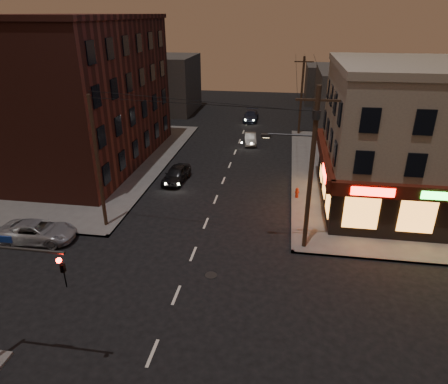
% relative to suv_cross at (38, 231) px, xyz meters
% --- Properties ---
extents(ground, '(120.00, 120.00, 0.00)m').
position_rel_suv_cross_xyz_m(ground, '(10.35, -4.00, -0.68)').
color(ground, black).
rests_on(ground, ground).
extents(sidewalk_ne, '(24.00, 28.00, 0.15)m').
position_rel_suv_cross_xyz_m(sidewalk_ne, '(28.35, 15.00, -0.60)').
color(sidewalk_ne, '#514F4C').
rests_on(sidewalk_ne, ground).
extents(sidewalk_nw, '(24.00, 28.00, 0.15)m').
position_rel_suv_cross_xyz_m(sidewalk_nw, '(-7.65, 15.00, -0.60)').
color(sidewalk_nw, '#514F4C').
rests_on(sidewalk_nw, ground).
extents(pizza_building, '(15.85, 12.85, 10.50)m').
position_rel_suv_cross_xyz_m(pizza_building, '(26.28, 9.43, 4.67)').
color(pizza_building, gray).
rests_on(pizza_building, sidewalk_ne).
extents(brick_apartment, '(12.00, 20.00, 13.00)m').
position_rel_suv_cross_xyz_m(brick_apartment, '(-4.15, 15.00, 5.97)').
color(brick_apartment, '#471E17').
rests_on(brick_apartment, sidewalk_nw).
extents(bg_building_ne_a, '(10.00, 12.00, 7.00)m').
position_rel_suv_cross_xyz_m(bg_building_ne_a, '(24.35, 34.00, 2.82)').
color(bg_building_ne_a, '#3F3D3A').
rests_on(bg_building_ne_a, ground).
extents(bg_building_nw, '(9.00, 10.00, 8.00)m').
position_rel_suv_cross_xyz_m(bg_building_nw, '(-2.65, 38.00, 3.32)').
color(bg_building_nw, '#3F3D3A').
rests_on(bg_building_nw, ground).
extents(bg_building_ne_b, '(8.00, 8.00, 6.00)m').
position_rel_suv_cross_xyz_m(bg_building_ne_b, '(22.35, 48.00, 2.32)').
color(bg_building_ne_b, '#3F3D3A').
rests_on(bg_building_ne_b, ground).
extents(utility_pole_main, '(4.20, 0.44, 10.00)m').
position_rel_suv_cross_xyz_m(utility_pole_main, '(17.03, 1.80, 5.08)').
color(utility_pole_main, '#382619').
rests_on(utility_pole_main, sidewalk_ne).
extents(utility_pole_far, '(0.26, 0.26, 9.00)m').
position_rel_suv_cross_xyz_m(utility_pole_far, '(17.15, 28.00, 3.97)').
color(utility_pole_far, '#382619').
rests_on(utility_pole_far, sidewalk_ne).
extents(utility_pole_west, '(0.24, 0.24, 9.00)m').
position_rel_suv_cross_xyz_m(utility_pole_west, '(3.55, 2.50, 3.97)').
color(utility_pole_west, '#382619').
rests_on(utility_pole_west, sidewalk_nw).
extents(suv_cross, '(5.03, 2.60, 1.36)m').
position_rel_suv_cross_xyz_m(suv_cross, '(0.00, 0.00, 0.00)').
color(suv_cross, '#94959C').
rests_on(suv_cross, ground).
extents(sedan_near, '(2.03, 4.31, 1.43)m').
position_rel_suv_cross_xyz_m(sedan_near, '(6.30, 11.10, 0.03)').
color(sedan_near, black).
rests_on(sedan_near, ground).
extents(sedan_mid, '(1.74, 3.80, 1.21)m').
position_rel_suv_cross_xyz_m(sedan_mid, '(11.65, 23.20, -0.07)').
color(sedan_mid, '#62615B').
rests_on(sedan_mid, ground).
extents(sedan_far, '(1.91, 4.65, 1.35)m').
position_rel_suv_cross_xyz_m(sedan_far, '(10.71, 33.88, -0.00)').
color(sedan_far, '#171D2F').
rests_on(sedan_far, ground).
extents(fire_hydrant, '(0.36, 0.36, 0.83)m').
position_rel_suv_cross_xyz_m(fire_hydrant, '(16.75, 9.09, -0.07)').
color(fire_hydrant, maroon).
rests_on(fire_hydrant, sidewalk_ne).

